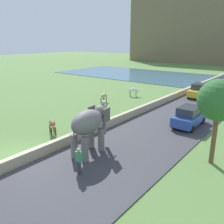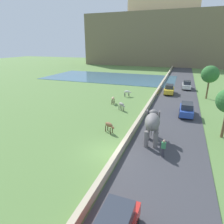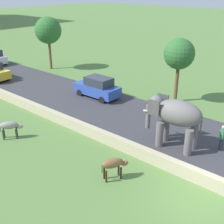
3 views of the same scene
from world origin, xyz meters
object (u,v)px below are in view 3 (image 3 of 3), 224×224
object	(u,v)px
person_beside_elephant	(222,138)
cow_brown	(114,164)
elephant	(175,115)
car_blue	(98,87)
cow_grey	(10,126)

from	to	relation	value
person_beside_elephant	cow_brown	bearing A→B (deg)	153.55
elephant	person_beside_elephant	bearing A→B (deg)	-59.97
elephant	car_blue	distance (m)	9.61
elephant	cow_brown	size ratio (longest dim) A/B	2.57
cow_grey	person_beside_elephant	bearing A→B (deg)	-56.46
cow_grey	cow_brown	distance (m)	7.61
elephant	car_blue	size ratio (longest dim) A/B	0.88
elephant	cow_brown	xyz separation A→B (m)	(-4.63, 0.62, -1.20)
person_beside_elephant	car_blue	distance (m)	11.50
elephant	cow_grey	distance (m)	9.98
cow_brown	person_beside_elephant	bearing A→B (deg)	-26.45
elephant	cow_grey	bearing A→B (deg)	124.50
person_beside_elephant	car_blue	size ratio (longest dim) A/B	0.41
person_beside_elephant	cow_brown	distance (m)	6.70
person_beside_elephant	cow_grey	world-z (taller)	person_beside_elephant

